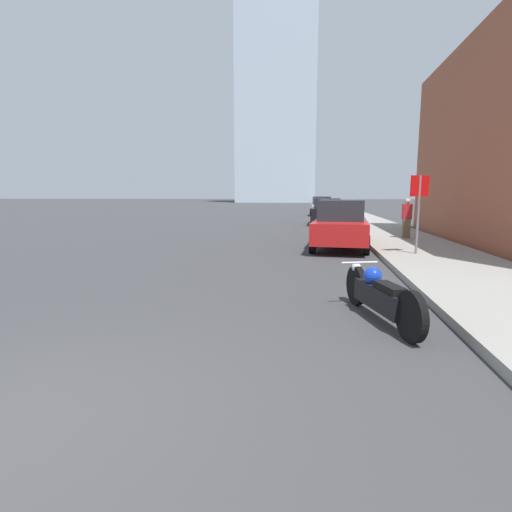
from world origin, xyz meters
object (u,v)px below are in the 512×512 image
at_px(parked_car_black, 327,211).
at_px(pedestrian, 407,218).
at_px(parked_car_red, 341,225).
at_px(stop_sign, 419,201).
at_px(parked_car_silver, 321,206).
at_px(motorcycle, 379,295).

relative_size(parked_car_black, pedestrian, 2.81).
xyz_separation_m(parked_car_red, stop_sign, (2.08, -1.98, 0.86)).
distance_m(parked_car_black, parked_car_silver, 10.98).
bearing_deg(parked_car_black, parked_car_red, -88.17).
height_order(stop_sign, pedestrian, stop_sign).
relative_size(stop_sign, pedestrian, 1.44).
relative_size(parked_car_red, stop_sign, 2.02).
xyz_separation_m(motorcycle, parked_car_red, (-0.06, 8.21, 0.45)).
height_order(parked_car_silver, stop_sign, stop_sign).
bearing_deg(parked_car_silver, stop_sign, -87.13).
relative_size(parked_car_red, pedestrian, 2.91).
bearing_deg(stop_sign, parked_car_black, 99.00).
bearing_deg(motorcycle, parked_car_silver, 74.16).
distance_m(parked_car_black, pedestrian, 9.79).
bearing_deg(motorcycle, stop_sign, 55.57).
distance_m(parked_car_red, parked_car_silver, 22.85).
distance_m(parked_car_silver, pedestrian, 20.57).
distance_m(parked_car_black, stop_sign, 14.05).
relative_size(motorcycle, stop_sign, 1.05).
distance_m(parked_car_red, stop_sign, 2.99).
bearing_deg(parked_car_silver, parked_car_black, -91.65).
relative_size(motorcycle, parked_car_silver, 0.60).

